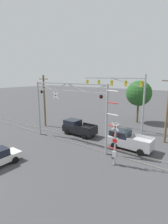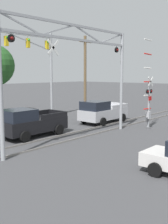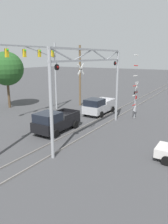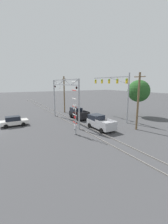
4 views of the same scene
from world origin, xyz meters
TOP-DOWN VIEW (x-y plane):
  - rail_track_near at (0.00, 11.71)m, footprint 80.00×0.08m
  - rail_track_far at (0.00, 13.14)m, footprint 80.00×0.08m
  - crossing_gantry at (-0.01, 11.42)m, footprint 10.71×0.27m
  - crossing_signal_mast at (6.89, 9.99)m, footprint 1.39×0.35m
  - traffic_signal_span at (3.38, 20.14)m, footprint 10.10×0.39m
  - pickup_truck_lead at (-1.02, 14.62)m, footprint 4.77×2.26m
  - pickup_truck_following at (6.50, 14.21)m, footprint 4.77×2.26m
  - utility_pole_right at (9.37, 18.64)m, footprint 1.80×0.28m
  - background_tree_beyond_span at (3.26, 25.89)m, footprint 4.32×4.32m

SIDE VIEW (x-z plane):
  - rail_track_near at x=0.00m, z-range 0.00..0.10m
  - rail_track_far at x=0.00m, z-range 0.00..0.10m
  - pickup_truck_lead at x=-1.02m, z-range -0.01..1.96m
  - pickup_truck_following at x=6.50m, z-range -0.01..1.96m
  - crossing_signal_mast at x=6.89m, z-range -1.20..5.64m
  - utility_pole_right at x=9.37m, z-range 0.14..8.22m
  - crossing_gantry at x=-0.01m, z-range 1.30..8.54m
  - background_tree_beyond_span at x=3.26m, z-range 1.46..8.74m
  - traffic_signal_span at x=3.38m, z-range 1.70..9.98m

